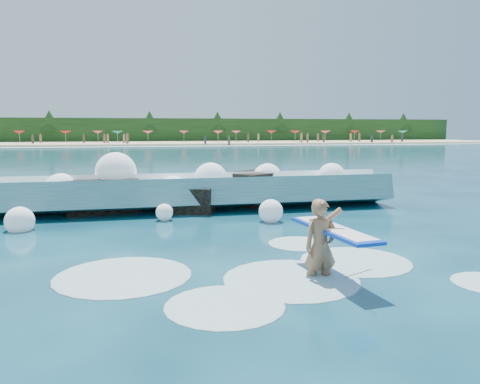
# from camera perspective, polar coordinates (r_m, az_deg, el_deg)

# --- Properties ---
(ground) EXTENTS (200.00, 200.00, 0.00)m
(ground) POSITION_cam_1_polar(r_m,az_deg,el_deg) (10.68, -5.52, -8.05)
(ground) COLOR #062837
(ground) RESTS_ON ground
(beach) EXTENTS (140.00, 20.00, 0.40)m
(beach) POSITION_cam_1_polar(r_m,az_deg,el_deg) (88.25, -12.08, 5.81)
(beach) COLOR tan
(beach) RESTS_ON ground
(wet_band) EXTENTS (140.00, 5.00, 0.08)m
(wet_band) POSITION_cam_1_polar(r_m,az_deg,el_deg) (77.26, -11.95, 5.44)
(wet_band) COLOR silver
(wet_band) RESTS_ON ground
(treeline) EXTENTS (140.00, 4.00, 5.00)m
(treeline) POSITION_cam_1_polar(r_m,az_deg,el_deg) (98.21, -12.21, 7.32)
(treeline) COLOR black
(treeline) RESTS_ON ground
(breaking_wave) EXTENTS (18.55, 2.87, 1.60)m
(breaking_wave) POSITION_cam_1_polar(r_m,az_deg,el_deg) (17.17, -12.34, -0.29)
(breaking_wave) COLOR teal
(breaking_wave) RESTS_ON ground
(rock_cluster) EXTENTS (8.41, 3.46, 1.44)m
(rock_cluster) POSITION_cam_1_polar(r_m,az_deg,el_deg) (17.33, -7.89, -0.45)
(rock_cluster) COLOR black
(rock_cluster) RESTS_ON ground
(surfer_with_board) EXTENTS (1.06, 3.01, 1.88)m
(surfer_with_board) POSITION_cam_1_polar(r_m,az_deg,el_deg) (9.27, 10.15, -6.16)
(surfer_with_board) COLOR #956545
(surfer_with_board) RESTS_ON ground
(wave_spray) EXTENTS (15.66, 4.69, 2.20)m
(wave_spray) POSITION_cam_1_polar(r_m,az_deg,el_deg) (16.96, -14.49, 1.07)
(wave_spray) COLOR white
(wave_spray) RESTS_ON ground
(surf_foam) EXTENTS (8.86, 5.53, 0.14)m
(surf_foam) POSITION_cam_1_polar(r_m,az_deg,el_deg) (9.52, 2.24, -10.00)
(surf_foam) COLOR silver
(surf_foam) RESTS_ON ground
(beach_umbrellas) EXTENTS (110.21, 6.69, 0.50)m
(beach_umbrellas) POSITION_cam_1_polar(r_m,az_deg,el_deg) (90.64, -12.17, 7.15)
(beach_umbrellas) COLOR #158582
(beach_umbrellas) RESTS_ON ground
(beachgoers) EXTENTS (99.51, 11.46, 1.94)m
(beachgoers) POSITION_cam_1_polar(r_m,az_deg,el_deg) (85.00, -12.56, 6.32)
(beachgoers) COLOR #3F332D
(beachgoers) RESTS_ON ground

